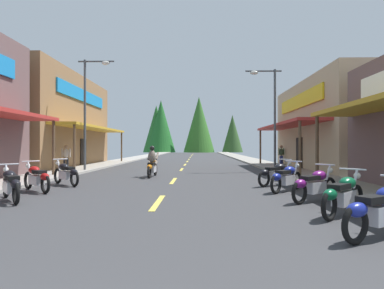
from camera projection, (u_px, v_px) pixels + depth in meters
The scene contains 20 objects.
ground at pixel (186, 163), 29.04m from camera, with size 10.71×87.85×0.10m, color #38383A.
sidewalk_left at pixel (115, 162), 29.18m from camera, with size 2.41×87.85×0.12m, color #9E9991.
sidewalk_right at pixel (258, 162), 28.91m from camera, with size 2.41×87.85×0.12m, color gray.
centerline_dashes at pixel (187, 161), 31.48m from camera, with size 0.16×60.20×0.01m.
storefront_left_far at pixel (26, 121), 24.43m from camera, with size 10.63×13.12×6.93m.
storefront_right_far at pixel (359, 126), 20.76m from camera, with size 9.55×11.70×5.75m.
streetlamp_left at pixel (90, 100), 19.17m from camera, with size 2.18×0.30×6.77m.
streetlamp_right at pixel (269, 105), 19.27m from camera, with size 2.18×0.30×6.22m.
motorcycle_parked_right_0 at pixel (381, 209), 5.38m from camera, with size 1.88×1.19×1.04m.
motorcycle_parked_right_1 at pixel (343, 194), 7.07m from camera, with size 1.61×1.56×1.04m.
motorcycle_parked_right_2 at pixel (315, 184), 8.89m from camera, with size 1.74×1.40×1.04m.
motorcycle_parked_right_3 at pixel (286, 177), 10.83m from camera, with size 1.52×1.64×1.04m.
motorcycle_parked_right_4 at pixel (277, 173), 12.38m from camera, with size 1.77×1.37×1.04m.
motorcycle_parked_left_2 at pixel (11, 184), 8.97m from camera, with size 1.46×1.69×1.04m.
motorcycle_parked_left_3 at pixel (37, 177), 10.86m from camera, with size 1.66×1.51×1.04m.
motorcycle_parked_left_4 at pixel (66, 173), 12.61m from camera, with size 1.64×1.53×1.04m.
rider_cruising_lead at pixel (152, 164), 15.88m from camera, with size 0.60×2.14×1.57m.
pedestrian_by_shop at pixel (281, 154), 24.33m from camera, with size 0.51×0.40×1.60m.
pedestrian_browsing at pixel (66, 156), 19.88m from camera, with size 0.57×0.30×1.61m.
treeline_backdrop at pixel (182, 127), 76.14m from camera, with size 24.03×7.92×13.37m.
Camera 1 is at (1.13, -0.11, 1.57)m, focal length 29.72 mm.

